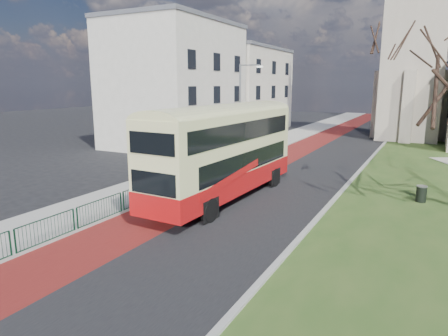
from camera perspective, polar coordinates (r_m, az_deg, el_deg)
The scene contains 12 objects.
ground at distance 18.62m, azimuth -9.25°, elevation -8.48°, with size 160.00×160.00×0.00m, color black.
road_carriageway at distance 35.67m, azimuth 12.37°, elevation 1.23°, with size 9.00×120.00×0.01m, color black.
bus_lane at distance 36.45m, azimuth 8.28°, elevation 1.61°, with size 3.40×120.00×0.01m, color #591414.
pavement_west at distance 37.85m, azimuth 2.85°, elevation 2.18°, with size 4.00×120.00×0.12m, color gray.
kerb_west at distance 37.07m, azimuth 5.66°, elevation 1.94°, with size 0.25×120.00×0.13m, color #999993.
kerb_east at distance 36.72m, azimuth 20.14°, elevation 1.17°, with size 0.25×80.00×0.13m, color #999993.
pedestrian_railing at distance 23.20m, azimuth -9.24°, elevation -2.95°, with size 0.07×24.00×1.12m.
street_block_near at distance 43.51m, azimuth -6.97°, elevation 11.91°, with size 10.30×14.30×13.00m.
street_block_far at distance 57.43m, azimuth 2.29°, elevation 11.21°, with size 10.30×16.30×11.50m.
streetlamp at distance 35.27m, azimuth 2.52°, elevation 8.89°, with size 2.13×0.18×8.00m.
bus at distance 22.23m, azimuth 0.04°, elevation 2.82°, with size 3.34×12.39×5.13m.
litter_bin at distance 24.61m, azimuth 26.36°, elevation -3.32°, with size 0.69×0.69×0.92m.
Camera 1 is at (10.60, -13.89, 6.43)m, focal length 32.00 mm.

